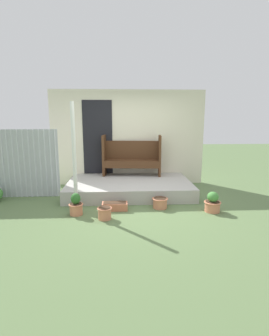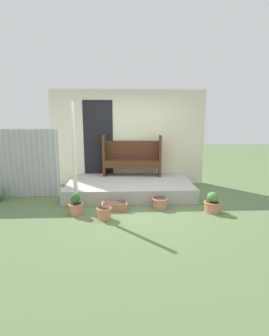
{
  "view_description": "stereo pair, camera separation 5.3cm",
  "coord_description": "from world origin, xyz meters",
  "views": [
    {
      "loc": [
        -0.3,
        -5.41,
        1.92
      ],
      "look_at": [
        0.0,
        0.32,
        0.76
      ],
      "focal_mm": 28.0,
      "sensor_mm": 36.0,
      "label": 1
    },
    {
      "loc": [
        -0.25,
        -5.41,
        1.92
      ],
      "look_at": [
        0.0,
        0.32,
        0.76
      ],
      "focal_mm": 28.0,
      "sensor_mm": 36.0,
      "label": 2
    }
  ],
  "objects": [
    {
      "name": "ground_plane",
      "position": [
        0.0,
        0.0,
        0.0
      ],
      "size": [
        24.0,
        24.0,
        0.0
      ],
      "primitive_type": "plane",
      "color": "#5B7547"
    },
    {
      "name": "flower_pot_right",
      "position": [
        0.51,
        -0.2,
        0.12
      ],
      "size": [
        0.33,
        0.33,
        0.22
      ],
      "color": "tan",
      "rests_on": "ground_plane"
    },
    {
      "name": "bench",
      "position": [
        -0.01,
        1.59,
        0.84
      ],
      "size": [
        1.59,
        0.54,
        1.09
      ],
      "rotation": [
        0.0,
        0.0,
        -0.09
      ],
      "color": "#4C2D19",
      "rests_on": "porch_slab"
    },
    {
      "name": "flower_pot_left",
      "position": [
        -1.19,
        -0.49,
        0.19
      ],
      "size": [
        0.29,
        0.29,
        0.44
      ],
      "color": "tan",
      "rests_on": "ground_plane"
    },
    {
      "name": "flower_pot_middle",
      "position": [
        -0.62,
        -0.74,
        0.13
      ],
      "size": [
        0.28,
        0.28,
        0.23
      ],
      "color": "tan",
      "rests_on": "ground_plane"
    },
    {
      "name": "planter_box_rect",
      "position": [
        -0.44,
        -0.26,
        0.08
      ],
      "size": [
        0.53,
        0.23,
        0.16
      ],
      "color": "#C67251",
      "rests_on": "ground_plane"
    },
    {
      "name": "porch_slab",
      "position": [
        -0.1,
        0.92,
        0.16
      ],
      "size": [
        3.02,
        1.83,
        0.31
      ],
      "color": "#B2AFA8",
      "rests_on": "ground_plane"
    },
    {
      "name": "fence_corrugated",
      "position": [
        -3.11,
        0.75,
        0.8
      ],
      "size": [
        2.68,
        0.05,
        1.61
      ],
      "color": "#ADB2B7",
      "rests_on": "ground_plane"
    },
    {
      "name": "house_wall",
      "position": [
        -0.14,
        1.86,
        1.3
      ],
      "size": [
        4.22,
        0.08,
        2.6
      ],
      "color": "beige",
      "rests_on": "ground_plane"
    },
    {
      "name": "flower_pot_far_right",
      "position": [
        1.54,
        -0.46,
        0.18
      ],
      "size": [
        0.34,
        0.34,
        0.41
      ],
      "color": "tan",
      "rests_on": "ground_plane"
    },
    {
      "name": "support_post",
      "position": [
        -1.24,
        -0.12,
        1.09
      ],
      "size": [
        0.08,
        0.08,
        2.19
      ],
      "color": "white",
      "rests_on": "ground_plane"
    }
  ]
}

